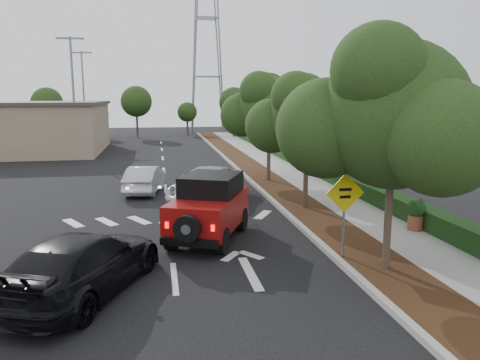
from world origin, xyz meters
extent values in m
plane|color=black|center=(0.00, 0.00, 0.00)|extent=(120.00, 120.00, 0.00)
cube|color=#9E9B93|center=(4.60, 12.00, 0.07)|extent=(0.20, 70.00, 0.15)
cube|color=black|center=(5.60, 12.00, 0.06)|extent=(1.80, 70.00, 0.12)
cube|color=gray|center=(7.50, 12.00, 0.06)|extent=(2.00, 70.00, 0.12)
cube|color=black|center=(8.90, 12.00, 0.40)|extent=(0.80, 70.00, 0.80)
cylinder|color=black|center=(1.03, 4.63, 0.41)|extent=(0.58, 0.86, 0.81)
cylinder|color=black|center=(2.48, 4.01, 0.41)|extent=(0.58, 0.86, 0.81)
cylinder|color=black|center=(0.02, 2.29, 0.41)|extent=(0.58, 0.86, 0.81)
cylinder|color=black|center=(1.48, 1.66, 0.41)|extent=(0.58, 0.86, 0.81)
cube|color=maroon|center=(1.25, 3.15, 0.96)|extent=(3.16, 4.17, 1.01)
cube|color=black|center=(1.37, 3.43, 1.79)|extent=(2.36, 2.56, 0.65)
cube|color=maroon|center=(1.81, 4.46, 0.88)|extent=(1.89, 1.60, 0.83)
cube|color=black|center=(0.48, 1.35, 0.51)|extent=(1.66, 0.85, 0.22)
cylinder|color=black|center=(0.42, 1.22, 0.96)|extent=(0.80, 0.51, 0.77)
cube|color=#FF190C|center=(-0.13, 1.68, 0.96)|extent=(0.11, 0.08, 0.18)
cube|color=#FF190C|center=(1.14, 1.13, 0.96)|extent=(0.11, 0.08, 0.18)
imported|color=#B4B6BC|center=(1.79, 8.73, 0.75)|extent=(4.30, 5.92, 1.50)
imported|color=black|center=(-2.14, -0.58, 0.74)|extent=(3.93, 5.53, 1.49)
imported|color=#B8BBC0|center=(-1.00, 11.32, 0.65)|extent=(2.02, 4.13, 1.30)
imported|color=#B1B3B9|center=(-10.38, 25.63, 0.81)|extent=(4.81, 2.07, 1.62)
cylinder|color=slate|center=(4.80, 0.54, 1.23)|extent=(0.08, 0.08, 2.21)
cube|color=yellow|center=(4.80, 0.51, 1.97)|extent=(1.13, 0.05, 1.13)
cube|color=black|center=(4.80, 0.49, 2.08)|extent=(0.36, 0.02, 0.08)
cube|color=black|center=(4.80, 0.49, 1.87)|extent=(0.32, 0.02, 0.08)
cylinder|color=brown|center=(8.31, 2.66, 0.37)|extent=(0.59, 0.59, 0.52)
sphere|color=black|center=(8.31, 2.66, 0.86)|extent=(0.65, 0.65, 0.65)
imported|color=black|center=(8.31, 2.66, 0.94)|extent=(0.61, 0.55, 0.61)
camera|label=1|loc=(-0.31, -11.56, 4.65)|focal=35.00mm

